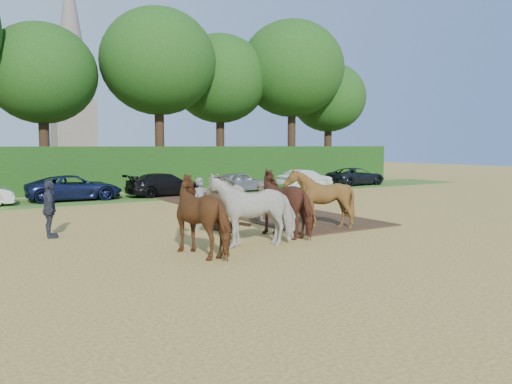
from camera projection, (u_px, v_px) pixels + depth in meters
name	position (u px, v px, depth m)	size (l,w,h in m)	color
ground	(300.00, 229.00, 18.36)	(120.00, 120.00, 0.00)	gold
earth_strip	(239.00, 206.00, 25.05)	(4.50, 17.00, 0.05)	#472D1C
grass_verge	(159.00, 196.00, 30.16)	(50.00, 5.00, 0.03)	#38601E
hedgerow	(135.00, 169.00, 33.81)	(46.00, 1.60, 3.00)	#14380F
spectator_near	(261.00, 202.00, 20.13)	(0.77, 0.60, 1.58)	#BAAB92
spectator_far	(50.00, 209.00, 16.47)	(1.12, 0.47, 1.91)	#2A2C38
plough_team	(269.00, 206.00, 16.22)	(7.48, 6.08, 2.24)	#5D3217
parked_cars	(172.00, 184.00, 30.42)	(35.78, 2.86, 1.42)	#A8AAAE
treeline	(94.00, 61.00, 34.90)	(48.70, 10.60, 14.21)	#382616
church	(71.00, 64.00, 65.55)	(5.20, 5.20, 27.00)	slate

